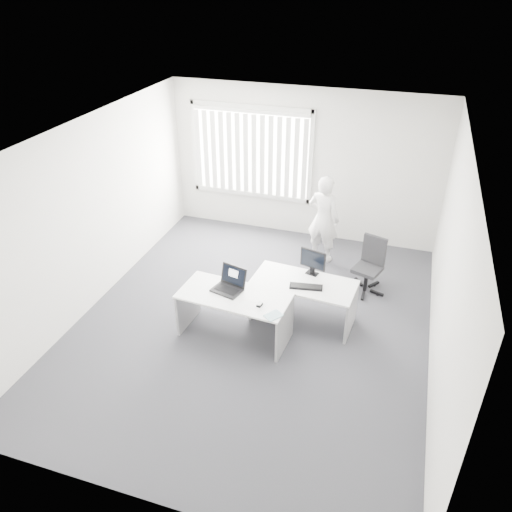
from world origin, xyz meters
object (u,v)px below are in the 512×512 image
(office_chair, at_px, (368,274))
(monitor, at_px, (313,262))
(desk_far, at_px, (303,293))
(laptop, at_px, (226,282))
(person, at_px, (324,219))
(desk_near, at_px, (234,306))

(office_chair, relative_size, monitor, 2.33)
(desk_far, height_order, laptop, laptop)
(laptop, relative_size, monitor, 1.01)
(office_chair, distance_m, monitor, 1.27)
(person, distance_m, monitor, 1.61)
(person, xyz_separation_m, laptop, (-0.87, -2.43, 0.07))
(person, xyz_separation_m, monitor, (0.15, -1.60, 0.09))
(person, height_order, laptop, person)
(office_chair, height_order, monitor, monitor)
(office_chair, xyz_separation_m, monitor, (-0.75, -0.84, 0.58))
(person, distance_m, laptop, 2.58)
(laptop, bearing_deg, desk_near, -8.10)
(desk_far, xyz_separation_m, monitor, (0.06, 0.25, 0.38))
(desk_far, relative_size, person, 0.97)
(person, bearing_deg, laptop, 83.39)
(desk_far, bearing_deg, office_chair, 58.06)
(desk_far, distance_m, office_chair, 1.38)
(desk_far, height_order, monitor, monitor)
(desk_near, height_order, person, person)
(office_chair, relative_size, laptop, 2.31)
(desk_far, distance_m, laptop, 1.18)
(monitor, bearing_deg, office_chair, 63.28)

